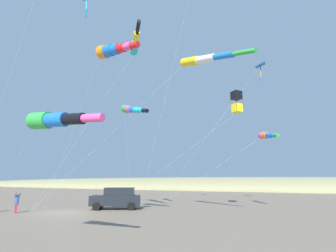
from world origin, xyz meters
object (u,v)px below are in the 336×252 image
object	(u,v)px
kite_windsock_black_fish_shape	(135,43)
kite_windsock_long_streamer_left	(55,120)
kite_windsock_green_low_center	(267,135)
parked_car	(117,198)
person_child_green_jacket	(17,202)
kite_windsock_blue_topmost	(132,109)
kite_windsock_long_streamer_right	(204,59)
kite_delta_rainbow_low_near	(260,66)
kite_box_striped_overhead	(237,102)
kite_windsock_white_trailing	(113,50)
cooler_box	(130,204)

from	to	relation	value
kite_windsock_black_fish_shape	kite_windsock_long_streamer_left	world-z (taller)	kite_windsock_black_fish_shape
kite_windsock_green_low_center	kite_windsock_long_streamer_left	distance (m)	19.45
parked_car	kite_windsock_green_low_center	size ratio (longest dim) A/B	0.40
person_child_green_jacket	kite_windsock_blue_topmost	world-z (taller)	kite_windsock_blue_topmost
kite_windsock_black_fish_shape	kite_windsock_green_low_center	distance (m)	14.54
kite_windsock_black_fish_shape	kite_windsock_long_streamer_right	bearing A→B (deg)	-83.48
kite_windsock_black_fish_shape	kite_delta_rainbow_low_near	bearing A→B (deg)	-36.39
kite_box_striped_overhead	kite_delta_rainbow_low_near	distance (m)	8.17
kite_windsock_white_trailing	kite_box_striped_overhead	bearing A→B (deg)	-31.69
parked_car	kite_windsock_blue_topmost	distance (m)	8.03
kite_windsock_green_low_center	kite_windsock_long_streamer_right	xyz separation A→B (m)	(-8.49, 3.28, 4.63)
parked_car	kite_delta_rainbow_low_near	bearing A→B (deg)	-54.79
cooler_box	kite_windsock_green_low_center	xyz separation A→B (m)	(3.06, -12.96, 6.40)
kite_windsock_green_low_center	kite_windsock_white_trailing	distance (m)	15.91
kite_box_striped_overhead	kite_windsock_blue_topmost	xyz separation A→B (m)	(-3.11, 8.83, -0.42)
cooler_box	kite_delta_rainbow_low_near	bearing A→B (deg)	-66.19
cooler_box	kite_windsock_long_streamer_left	size ratio (longest dim) A/B	0.04
kite_box_striped_overhead	kite_windsock_long_streamer_left	distance (m)	16.18
kite_windsock_blue_topmost	kite_windsock_green_low_center	bearing A→B (deg)	-59.53
kite_windsock_blue_topmost	kite_windsock_long_streamer_left	world-z (taller)	kite_windsock_blue_topmost
cooler_box	kite_windsock_long_streamer_right	world-z (taller)	kite_windsock_long_streamer_right
kite_windsock_black_fish_shape	kite_windsock_green_low_center	world-z (taller)	kite_windsock_black_fish_shape
cooler_box	kite_windsock_black_fish_shape	xyz separation A→B (m)	(-6.07, -4.04, 13.37)
person_child_green_jacket	kite_windsock_blue_topmost	distance (m)	11.84
cooler_box	kite_box_striped_overhead	bearing A→B (deg)	-91.16
kite_windsock_long_streamer_right	kite_windsock_blue_topmost	bearing A→B (deg)	74.50
person_child_green_jacket	kite_windsock_green_low_center	xyz separation A→B (m)	(11.62, -17.87, 5.76)
parked_car	kite_box_striped_overhead	bearing A→B (deg)	-75.24
parked_car	kite_box_striped_overhead	size ratio (longest dim) A/B	0.37
parked_car	cooler_box	xyz separation A→B (m)	(2.96, 0.54, -0.74)
kite_windsock_long_streamer_right	parked_car	bearing A→B (deg)	74.88
person_child_green_jacket	kite_windsock_long_streamer_left	xyz separation A→B (m)	(-6.50, -10.98, 4.14)
kite_windsock_black_fish_shape	parked_car	bearing A→B (deg)	48.38
cooler_box	kite_windsock_white_trailing	distance (m)	15.41
kite_windsock_white_trailing	kite_windsock_long_streamer_left	distance (m)	7.86
cooler_box	kite_delta_rainbow_low_near	world-z (taller)	kite_delta_rainbow_low_near
kite_windsock_long_streamer_right	kite_windsock_long_streamer_left	bearing A→B (deg)	159.41
kite_windsock_green_low_center	kite_windsock_black_fish_shape	bearing A→B (deg)	135.69
kite_windsock_black_fish_shape	kite_windsock_long_streamer_right	xyz separation A→B (m)	(0.64, -5.64, -2.34)
kite_windsock_white_trailing	parked_car	bearing A→B (deg)	31.91
cooler_box	kite_windsock_green_low_center	size ratio (longest dim) A/B	0.05
parked_car	kite_windsock_green_low_center	xyz separation A→B (m)	(6.02, -12.42, 5.66)
kite_windsock_black_fish_shape	person_child_green_jacket	bearing A→B (deg)	105.51
cooler_box	kite_windsock_white_trailing	bearing A→B (deg)	-153.80
parked_car	kite_delta_rainbow_low_near	world-z (taller)	kite_delta_rainbow_low_near
kite_delta_rainbow_low_near	cooler_box	bearing A→B (deg)	113.81
kite_delta_rainbow_low_near	kite_windsock_black_fish_shape	bearing A→B (deg)	143.61
parked_car	kite_box_striped_overhead	world-z (taller)	kite_box_striped_overhead
kite_windsock_black_fish_shape	kite_windsock_blue_topmost	size ratio (longest dim) A/B	1.46
person_child_green_jacket	kite_windsock_white_trailing	size ratio (longest dim) A/B	0.13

